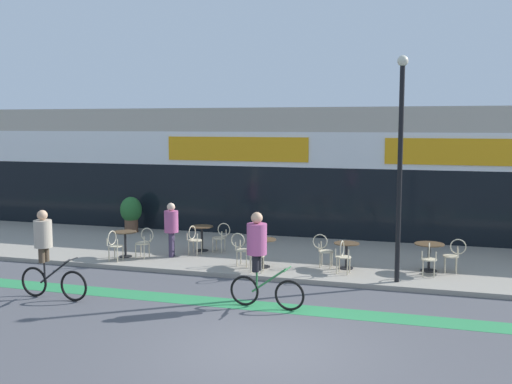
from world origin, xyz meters
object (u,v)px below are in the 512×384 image
bistro_table_2 (263,247)px  cafe_chair_3_side (323,248)px  cafe_chair_2_side (241,247)px  cafe_chair_4_near (429,257)px  cyclist_0 (46,250)px  bistro_table_3 (346,250)px  cafe_chair_2_near (257,253)px  cafe_chair_1_near (194,238)px  bistro_table_4 (429,251)px  cafe_chair_0_side (145,241)px  planter_pot (131,212)px  pedestrian_near_end (171,225)px  cyclist_1 (259,252)px  cafe_chair_0_near (114,244)px  bistro_table_1 (202,233)px  cafe_chair_3_near (343,254)px  lamp_post (400,154)px  cafe_chair_4_side (454,253)px  cafe_chair_1_side (221,235)px  bistro_table_0 (125,239)px

bistro_table_2 → cafe_chair_3_side: size_ratio=0.86×
cafe_chair_2_side → cafe_chair_4_near: (4.96, 0.21, 0.00)m
cyclist_0 → bistro_table_3: bearing=37.6°
cafe_chair_2_near → cafe_chair_4_near: bearing=-83.9°
cafe_chair_1_near → cyclist_0: bearing=167.1°
cafe_chair_1_near → cafe_chair_2_near: size_ratio=1.00×
bistro_table_4 → cafe_chair_1_near: (-6.70, 0.01, -0.02)m
cafe_chair_1_near → cafe_chair_4_near: bearing=-88.5°
bistro_table_4 → cafe_chair_0_side: 7.95m
bistro_table_3 → cafe_chair_2_near: (-2.19, -1.11, 0.02)m
bistro_table_4 → cafe_chair_1_near: cafe_chair_1_near is taller
cafe_chair_2_side → cafe_chair_4_near: same height
planter_pot → pedestrian_near_end: (3.09, -3.31, 0.24)m
planter_pot → cyclist_0: cyclist_0 is taller
cafe_chair_3_side → cyclist_1: size_ratio=0.43×
bistro_table_4 → cafe_chair_0_near: cafe_chair_0_near is taller
bistro_table_1 → cafe_chair_3_side: cafe_chair_3_side is taller
cafe_chair_2_near → bistro_table_1: bearing=43.6°
cafe_chair_3_near → planter_pot: planter_pot is taller
bistro_table_1 → cafe_chair_2_side: bearing=-40.2°
cafe_chair_3_side → cyclist_0: cyclist_0 is taller
bistro_table_1 → cafe_chair_2_near: cafe_chair_2_near is taller
cafe_chair_2_side → cafe_chair_2_near: bearing=-40.7°
cyclist_1 → cafe_chair_4_near: bearing=46.8°
planter_pot → lamp_post: bearing=-24.1°
cafe_chair_0_side → cyclist_1: cyclist_1 is taller
cafe_chair_3_side → cafe_chair_2_side: bearing=-167.5°
bistro_table_2 → bistro_table_4: (4.33, 0.84, -0.02)m
cafe_chair_2_near → cafe_chair_4_near: same height
cafe_chair_0_near → bistro_table_3: bearing=-76.5°
cafe_chair_1_near → cafe_chair_4_side: bearing=-83.1°
cafe_chair_0_side → cafe_chair_2_side: bearing=-177.0°
bistro_table_3 → cafe_chair_1_side: bearing=166.0°
cafe_chair_2_side → bistro_table_2: bearing=3.7°
cafe_chair_0_near → cafe_chair_3_side: same height
bistro_table_2 → cafe_chair_2_side: size_ratio=0.86×
bistro_table_4 → cyclist_0: 9.61m
cafe_chair_3_near → bistro_table_4: bearing=-60.6°
cafe_chair_3_near → cyclist_1: cyclist_1 is taller
bistro_table_3 → bistro_table_4: bistro_table_4 is taller
bistro_table_0 → cyclist_1: (5.00, -3.15, 0.57)m
cafe_chair_0_side → cafe_chair_0_near: bearing=48.6°
cafe_chair_0_side → cyclist_1: bearing=148.3°
cafe_chair_2_side → cafe_chair_3_side: (2.20, 0.48, 0.00)m
cafe_chair_0_near → cafe_chair_0_side: 0.88m
cafe_chair_2_near → cafe_chair_3_near: same height
cafe_chair_0_side → cafe_chair_4_side: 8.57m
bistro_table_1 → cafe_chair_4_side: bearing=-5.0°
cafe_chair_4_side → pedestrian_near_end: pedestrian_near_end is taller
lamp_post → cyclist_1: lamp_post is taller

